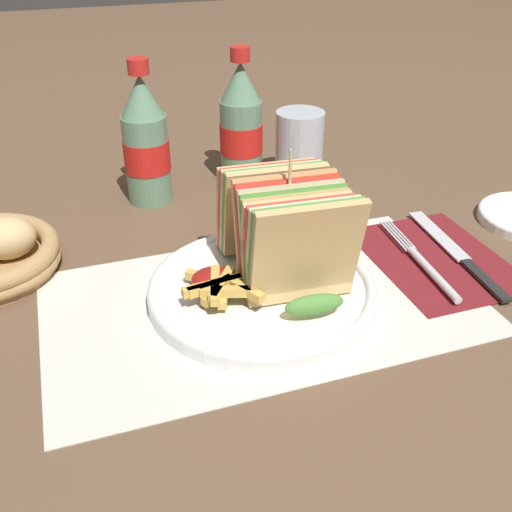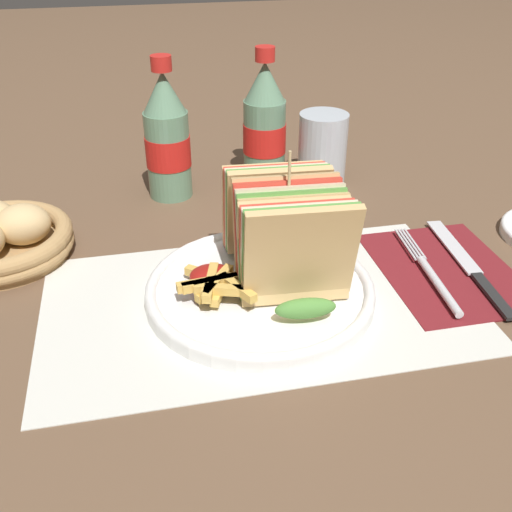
{
  "view_description": "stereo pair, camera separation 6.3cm",
  "coord_description": "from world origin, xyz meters",
  "px_view_note": "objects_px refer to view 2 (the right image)",
  "views": [
    {
      "loc": [
        -0.2,
        -0.48,
        0.37
      ],
      "look_at": [
        -0.03,
        0.03,
        0.04
      ],
      "focal_mm": 42.0,
      "sensor_mm": 36.0,
      "label": 1
    },
    {
      "loc": [
        -0.14,
        -0.5,
        0.37
      ],
      "look_at": [
        -0.03,
        0.03,
        0.04
      ],
      "focal_mm": 42.0,
      "sensor_mm": 36.0,
      "label": 2
    }
  ],
  "objects_px": {
    "club_sandwich": "(284,234)",
    "coke_bottle_near": "(167,139)",
    "glass_near": "(322,154)",
    "coke_bottle_far": "(265,126)",
    "fork": "(432,276)",
    "knife": "(469,265)",
    "plate_main": "(260,290)"
  },
  "relations": [
    {
      "from": "coke_bottle_far",
      "to": "coke_bottle_near",
      "type": "bearing_deg",
      "value": -171.0
    },
    {
      "from": "plate_main",
      "to": "glass_near",
      "type": "relative_size",
      "value": 2.3
    },
    {
      "from": "plate_main",
      "to": "coke_bottle_near",
      "type": "bearing_deg",
      "value": 103.97
    },
    {
      "from": "glass_near",
      "to": "coke_bottle_far",
      "type": "bearing_deg",
      "value": 160.27
    },
    {
      "from": "knife",
      "to": "coke_bottle_near",
      "type": "distance_m",
      "value": 0.42
    },
    {
      "from": "plate_main",
      "to": "glass_near",
      "type": "bearing_deg",
      "value": 60.71
    },
    {
      "from": "coke_bottle_far",
      "to": "glass_near",
      "type": "height_order",
      "value": "coke_bottle_far"
    },
    {
      "from": "club_sandwich",
      "to": "fork",
      "type": "xyz_separation_m",
      "value": [
        0.16,
        -0.02,
        -0.06
      ]
    },
    {
      "from": "plate_main",
      "to": "coke_bottle_near",
      "type": "relative_size",
      "value": 1.25
    },
    {
      "from": "club_sandwich",
      "to": "glass_near",
      "type": "height_order",
      "value": "club_sandwich"
    },
    {
      "from": "plate_main",
      "to": "coke_bottle_near",
      "type": "xyz_separation_m",
      "value": [
        -0.07,
        0.27,
        0.07
      ]
    },
    {
      "from": "club_sandwich",
      "to": "knife",
      "type": "relative_size",
      "value": 0.86
    },
    {
      "from": "club_sandwich",
      "to": "coke_bottle_near",
      "type": "height_order",
      "value": "coke_bottle_near"
    },
    {
      "from": "fork",
      "to": "coke_bottle_near",
      "type": "distance_m",
      "value": 0.39
    },
    {
      "from": "club_sandwich",
      "to": "coke_bottle_near",
      "type": "relative_size",
      "value": 0.92
    },
    {
      "from": "knife",
      "to": "glass_near",
      "type": "relative_size",
      "value": 1.99
    },
    {
      "from": "coke_bottle_far",
      "to": "knife",
      "type": "bearing_deg",
      "value": -59.61
    },
    {
      "from": "fork",
      "to": "club_sandwich",
      "type": "bearing_deg",
      "value": 178.42
    },
    {
      "from": "fork",
      "to": "plate_main",
      "type": "bearing_deg",
      "value": -178.53
    },
    {
      "from": "plate_main",
      "to": "club_sandwich",
      "type": "height_order",
      "value": "club_sandwich"
    },
    {
      "from": "club_sandwich",
      "to": "knife",
      "type": "xyz_separation_m",
      "value": [
        0.22,
        -0.0,
        -0.06
      ]
    },
    {
      "from": "plate_main",
      "to": "coke_bottle_far",
      "type": "bearing_deg",
      "value": 76.43
    },
    {
      "from": "fork",
      "to": "knife",
      "type": "xyz_separation_m",
      "value": [
        0.05,
        0.01,
        -0.0
      ]
    },
    {
      "from": "plate_main",
      "to": "coke_bottle_far",
      "type": "relative_size",
      "value": 1.25
    },
    {
      "from": "fork",
      "to": "knife",
      "type": "relative_size",
      "value": 0.86
    },
    {
      "from": "plate_main",
      "to": "fork",
      "type": "relative_size",
      "value": 1.35
    },
    {
      "from": "plate_main",
      "to": "fork",
      "type": "bearing_deg",
      "value": -3.21
    },
    {
      "from": "knife",
      "to": "coke_bottle_near",
      "type": "height_order",
      "value": "coke_bottle_near"
    },
    {
      "from": "plate_main",
      "to": "knife",
      "type": "bearing_deg",
      "value": 0.93
    },
    {
      "from": "club_sandwich",
      "to": "coke_bottle_far",
      "type": "height_order",
      "value": "coke_bottle_far"
    },
    {
      "from": "coke_bottle_near",
      "to": "glass_near",
      "type": "distance_m",
      "value": 0.22
    },
    {
      "from": "club_sandwich",
      "to": "coke_bottle_far",
      "type": "bearing_deg",
      "value": 81.21
    }
  ]
}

